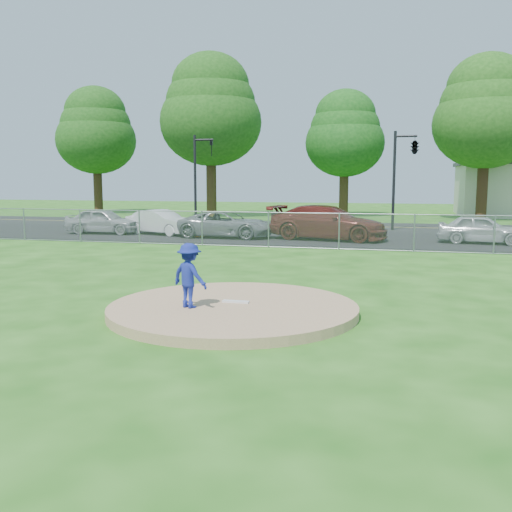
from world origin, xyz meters
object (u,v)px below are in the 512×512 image
at_px(traffic_signal_center, 413,149).
at_px(tree_left, 211,109).
at_px(parked_car_white, 161,222).
at_px(pitcher, 190,276).
at_px(tree_center, 345,133).
at_px(traffic_signal_left, 199,172).
at_px(parked_car_darkred, 328,223).
at_px(parked_car_silver, 103,221).
at_px(traffic_cone, 199,229).
at_px(tree_far_left, 96,130).
at_px(tree_right, 486,111).
at_px(parked_car_pearl, 482,229).
at_px(parked_car_gray, 226,224).

bearing_deg(traffic_signal_center, tree_left, 148.98).
relative_size(traffic_signal_center, parked_car_white, 1.43).
bearing_deg(pitcher, tree_center, -65.91).
bearing_deg(tree_center, traffic_signal_center, -67.51).
bearing_deg(traffic_signal_left, tree_center, 57.10).
relative_size(traffic_signal_center, parked_car_darkred, 0.99).
relative_size(pitcher, parked_car_silver, 0.34).
bearing_deg(traffic_cone, tree_far_left, 131.61).
distance_m(tree_right, parked_car_pearl, 17.71).
bearing_deg(parked_car_gray, traffic_signal_left, 32.18).
distance_m(traffic_signal_left, parked_car_white, 6.40).
bearing_deg(tree_right, traffic_signal_left, -150.62).
relative_size(traffic_signal_left, parked_car_gray, 1.19).
relative_size(tree_right, parked_car_silver, 2.93).
bearing_deg(parked_car_darkred, parked_car_gray, 102.30).
distance_m(tree_left, traffic_signal_left, 10.48).
relative_size(traffic_cone, parked_car_darkred, 0.14).
xyz_separation_m(parked_car_silver, parked_car_pearl, (19.03, -0.06, -0.03)).
height_order(pitcher, parked_car_white, pitcher).
height_order(tree_far_left, traffic_signal_center, tree_far_left).
height_order(tree_left, parked_car_darkred, tree_left).
distance_m(tree_right, parked_car_gray, 22.69).
bearing_deg(parked_car_white, tree_left, 26.89).
relative_size(traffic_signal_left, parked_car_silver, 1.41).
bearing_deg(parked_car_white, tree_center, -5.25).
distance_m(traffic_cone, parked_car_pearl, 13.40).
xyz_separation_m(traffic_cone, parked_car_gray, (1.38, 0.15, 0.26)).
xyz_separation_m(parked_car_white, parked_car_darkred, (8.84, -0.43, 0.18)).
distance_m(tree_left, parked_car_gray, 18.22).
relative_size(tree_right, parked_car_white, 2.96).
bearing_deg(pitcher, parked_car_silver, -31.92).
xyz_separation_m(parked_car_silver, parked_car_white, (3.23, 0.29, -0.03)).
xyz_separation_m(pitcher, parked_car_pearl, (7.83, 16.35, -0.22)).
bearing_deg(tree_left, parked_car_white, -81.45).
xyz_separation_m(tree_left, parked_car_white, (2.22, -14.80, -7.58)).
distance_m(pitcher, parked_car_silver, 19.87).
distance_m(traffic_signal_center, traffic_cone, 12.97).
bearing_deg(traffic_signal_left, tree_left, 103.96).
relative_size(traffic_signal_center, traffic_cone, 7.00).
height_order(tree_far_left, parked_car_darkred, tree_far_left).
bearing_deg(traffic_signal_left, parked_car_pearl, -21.30).
xyz_separation_m(tree_far_left, parked_car_darkred, (22.06, -17.23, -6.23)).
relative_size(tree_center, pitcher, 7.19).
distance_m(tree_far_left, parked_car_silver, 20.80).
relative_size(tree_center, traffic_signal_left, 1.76).
height_order(tree_left, traffic_signal_left, tree_left).
relative_size(pitcher, parked_car_gray, 0.29).
relative_size(pitcher, traffic_cone, 1.71).
distance_m(tree_far_left, parked_car_white, 22.32).
bearing_deg(tree_left, parked_car_pearl, -40.06).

